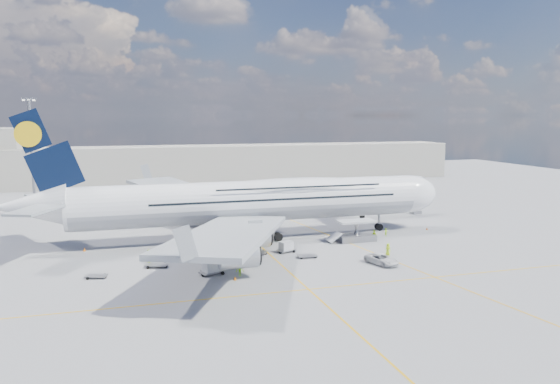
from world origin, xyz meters
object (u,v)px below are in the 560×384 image
object	(u,v)px
dolly_row_b	(156,265)
cargo_loader	(355,234)
cone_nose	(427,229)
crew_loader	(374,235)
catering_truck_inner	(220,219)
service_van	(382,259)
crew_van	(388,249)
cone_wing_left_inner	(213,219)
crew_tug	(240,270)
catering_truck_outer	(142,201)
cone_wing_left_outer	(170,212)
crew_wing	(149,256)
baggage_tug	(215,266)
dolly_row_a	(212,266)
cone_wing_right_outer	(235,278)
cone_wing_right_inner	(191,259)
dolly_nose_near	(286,246)
dolly_row_c	(256,252)
light_mast	(32,156)
airliner	(253,200)
dolly_back	(96,276)
crew_nose	(386,232)
cone_tail	(84,249)
dolly_nose_far	(307,256)
jet_bridge	(376,187)

from	to	relation	value
dolly_row_b	cargo_loader	bearing A→B (deg)	28.25
cone_nose	crew_loader	bearing A→B (deg)	-158.61
catering_truck_inner	service_van	world-z (taller)	catering_truck_inner
crew_van	cone_wing_left_inner	distance (m)	42.46
crew_tug	cone_wing_left_inner	xyz separation A→B (m)	(3.32, 40.87, -0.58)
catering_truck_outer	crew_tug	xyz separation A→B (m)	(10.31, -60.26, -0.86)
cone_wing_left_outer	crew_wing	bearing A→B (deg)	-99.64
baggage_tug	cone_wing_left_outer	bearing A→B (deg)	91.33
dolly_row_a	crew_van	world-z (taller)	dolly_row_a
dolly_row_b	cone_wing_right_outer	distance (m)	13.44
cone_wing_right_inner	cone_wing_left_inner	bearing A→B (deg)	74.38
crew_tug	dolly_row_a	bearing A→B (deg)	162.65
dolly_nose_near	cone_wing_left_outer	world-z (taller)	dolly_nose_near
dolly_row_b	dolly_row_c	xyz separation A→B (m)	(15.65, 2.98, 0.02)
light_mast	catering_truck_outer	xyz separation A→B (m)	(22.65, 3.42, -11.48)
airliner	crew_van	bearing A→B (deg)	-45.48
cone_wing_right_inner	crew_wing	bearing A→B (deg)	173.74
catering_truck_outer	crew_tug	distance (m)	61.14
light_mast	crew_tug	size ratio (longest dim) A/B	14.72
dolly_back	service_van	size ratio (longest dim) A/B	0.56
cone_nose	cone_wing_right_outer	bearing A→B (deg)	-153.31
crew_nose	cone_wing_left_outer	distance (m)	50.25
service_van	crew_loader	xyz separation A→B (m)	(5.95, 14.33, 0.16)
catering_truck_outer	dolly_row_a	bearing A→B (deg)	-72.00
dolly_row_c	cone_wing_right_inner	distance (m)	10.36
crew_wing	crew_tug	size ratio (longest dim) A/B	1.14
airliner	dolly_row_c	distance (m)	13.09
crew_tug	cone_wing_left_outer	xyz separation A→B (m)	(-4.47, 52.38, -0.59)
catering_truck_outer	cone_tail	distance (m)	41.05
service_van	cone_wing_left_outer	bearing A→B (deg)	97.73
catering_truck_inner	service_van	bearing A→B (deg)	-49.32
crew_tug	cone_wing_right_inner	world-z (taller)	crew_tug
airliner	dolly_row_a	world-z (taller)	airliner
dolly_row_a	cone_wing_right_outer	size ratio (longest dim) A/B	7.49
catering_truck_outer	service_van	xyz separation A→B (m)	(31.61, -60.52, -0.96)
crew_tug	cone_wing_right_inner	bearing A→B (deg)	128.55
crew_van	cone_wing_right_inner	bearing A→B (deg)	53.56
dolly_row_a	crew_loader	bearing A→B (deg)	0.05
crew_loader	crew_van	bearing A→B (deg)	-66.19
airliner	cone_wing_right_inner	xyz separation A→B (m)	(-12.62, -11.88, -6.58)
dolly_back	service_van	xyz separation A→B (m)	(40.11, -4.90, 0.45)
dolly_nose_far	cone_wing_left_outer	distance (m)	48.76
cargo_loader	crew_wing	size ratio (longest dim) A/B	4.30
cone_wing_right_outer	dolly_nose_near	bearing A→B (deg)	48.16
crew_nose	jet_bridge	bearing A→B (deg)	44.37
service_van	cone_wing_right_inner	world-z (taller)	service_van
light_mast	crew_loader	world-z (taller)	light_mast
crew_nose	cone_wing_left_inner	world-z (taller)	crew_nose
dolly_row_b	catering_truck_inner	world-z (taller)	catering_truck_inner
light_mast	dolly_nose_far	world-z (taller)	light_mast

